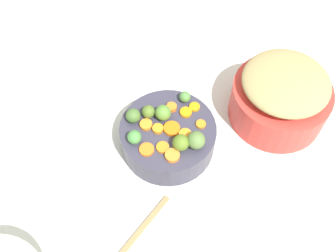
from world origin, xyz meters
The scene contains 22 objects.
tabletop centered at (0.00, 0.00, 0.01)m, with size 2.40×2.40×0.02m, color silver.
serving_bowl_carrots centered at (-0.04, -0.03, 0.06)m, with size 0.24×0.24×0.08m, color #383547.
metal_pot centered at (0.23, 0.11, 0.07)m, with size 0.25×0.25×0.11m, color red.
stuffing_mound centered at (0.23, 0.11, 0.15)m, with size 0.22×0.22×0.06m, color tan.
carrot_slice_0 centered at (-0.04, 0.03, 0.10)m, with size 0.03×0.03×0.01m, color orange.
carrot_slice_1 centered at (-0.03, -0.03, 0.10)m, with size 0.04×0.04×0.01m, color orange.
carrot_slice_2 centered at (-0.06, -0.04, 0.10)m, with size 0.03×0.03×0.01m, color orange.
carrot_slice_3 centered at (0.00, 0.02, 0.10)m, with size 0.03×0.03×0.01m, color orange.
carrot_slice_4 centered at (-0.02, -0.11, 0.10)m, with size 0.03×0.03×0.01m, color orange.
carrot_slice_5 centered at (-0.09, -0.03, 0.10)m, with size 0.03×0.03×0.01m, color orange.
carrot_slice_6 centered at (-0.08, -0.10, 0.10)m, with size 0.04×0.04×0.01m, color orange.
carrot_slice_7 centered at (0.02, 0.04, 0.10)m, with size 0.03×0.03×0.01m, color orange.
carrot_slice_8 centered at (-0.04, -0.09, 0.10)m, with size 0.03×0.03×0.01m, color orange.
carrot_slice_9 centered at (0.01, -0.05, 0.10)m, with size 0.03×0.03×0.01m, color orange.
carrot_slice_10 centered at (0.04, -0.01, 0.10)m, with size 0.02×0.02×0.01m, color orange.
brussels_sprout_0 centered at (0.00, -0.08, 0.12)m, with size 0.04×0.04×0.04m, color #597624.
brussels_sprout_1 centered at (-0.12, -0.02, 0.11)m, with size 0.04×0.04×0.04m, color #486C31.
brussels_sprout_2 centered at (-0.05, 0.00, 0.12)m, with size 0.04×0.04×0.04m, color #588734.
brussels_sprout_3 centered at (-0.01, 0.06, 0.11)m, with size 0.03×0.03×0.03m, color #4F833E.
brussels_sprout_4 centered at (0.03, -0.07, 0.12)m, with size 0.04×0.04×0.04m, color #59783B.
brussels_sprout_5 centered at (-0.11, -0.08, 0.11)m, with size 0.03×0.03×0.03m, color #4A8941.
brussels_sprout_6 centered at (-0.09, 0.00, 0.11)m, with size 0.03×0.03×0.03m, color #536D29.
Camera 1 is at (0.04, -0.55, 0.92)m, focal length 43.46 mm.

